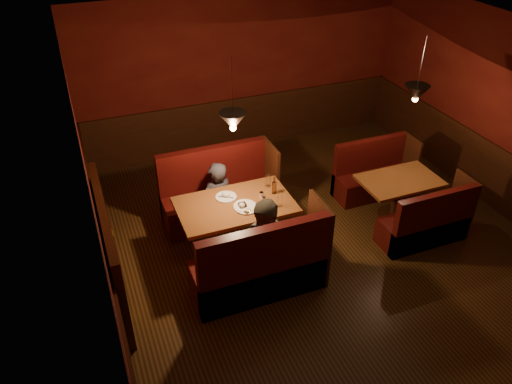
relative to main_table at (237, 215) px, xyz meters
name	(u,v)px	position (x,y,z in m)	size (l,w,h in m)	color
room	(316,194)	(0.94, -0.46, 0.41)	(6.02, 7.02, 2.92)	#311E0B
main_table	(237,215)	(0.00, 0.00, 0.00)	(1.55, 0.94, 1.09)	brown
main_bench_far	(219,197)	(0.02, 0.88, -0.27)	(1.71, 0.61, 1.17)	#360806
main_bench_near	(262,271)	(0.02, -0.88, -0.27)	(1.71, 0.61, 1.17)	#360806
second_table	(398,189)	(2.58, -0.08, -0.14)	(1.19, 0.76, 0.67)	brown
second_bench_far	(372,177)	(2.61, 0.63, -0.34)	(1.32, 0.49, 0.94)	#360806
second_bench_near	(427,225)	(2.61, -0.79, -0.34)	(1.32, 0.49, 0.94)	#360806
diner_a	(217,186)	(-0.08, 0.64, 0.09)	(0.54, 0.35, 1.47)	#2D2C33
diner_b	(269,233)	(0.18, -0.70, 0.16)	(0.78, 0.61, 1.60)	#403A2E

